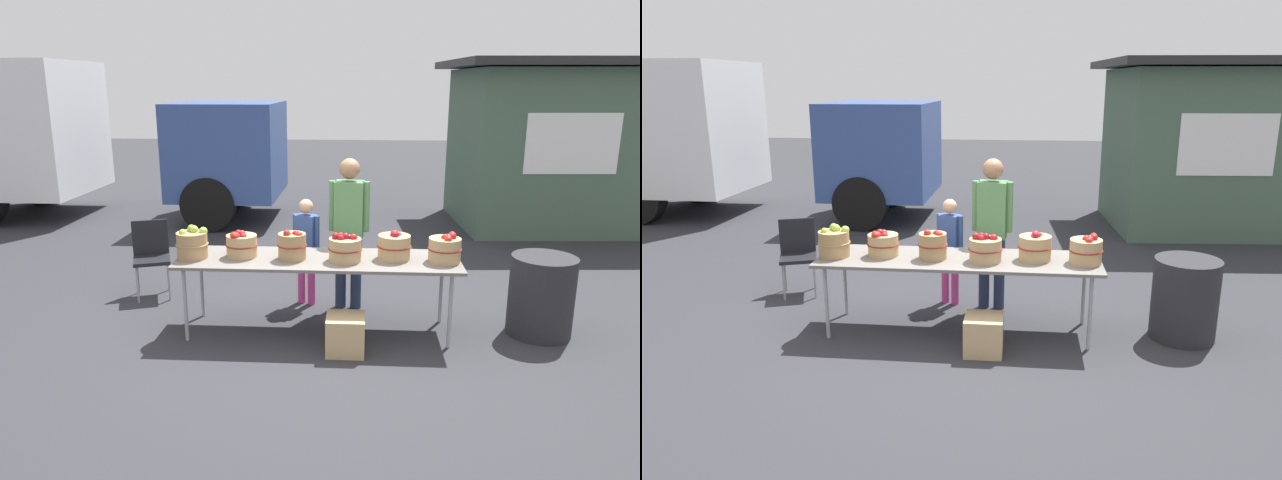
% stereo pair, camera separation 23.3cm
% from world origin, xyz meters
% --- Properties ---
extents(ground_plane, '(40.00, 40.00, 0.00)m').
position_xyz_m(ground_plane, '(0.00, 0.00, 0.00)').
color(ground_plane, '#2D2D33').
extents(market_table, '(2.70, 0.76, 0.75)m').
position_xyz_m(market_table, '(0.00, 0.00, 0.71)').
color(market_table, slate).
rests_on(market_table, ground).
extents(apple_basket_green_0, '(0.31, 0.31, 0.31)m').
position_xyz_m(apple_basket_green_0, '(-1.20, -0.05, 0.89)').
color(apple_basket_green_0, '#A87F51').
rests_on(apple_basket_green_0, market_table).
extents(apple_basket_red_0, '(0.31, 0.31, 0.26)m').
position_xyz_m(apple_basket_red_0, '(-0.74, 0.01, 0.87)').
color(apple_basket_red_0, tan).
rests_on(apple_basket_red_0, market_table).
extents(apple_basket_red_1, '(0.29, 0.29, 0.30)m').
position_xyz_m(apple_basket_red_1, '(-0.24, -0.04, 0.88)').
color(apple_basket_red_1, '#A87F51').
rests_on(apple_basket_red_1, market_table).
extents(apple_basket_red_2, '(0.32, 0.32, 0.28)m').
position_xyz_m(apple_basket_red_2, '(0.26, -0.07, 0.87)').
color(apple_basket_red_2, tan).
rests_on(apple_basket_red_2, market_table).
extents(apple_basket_red_3, '(0.33, 0.33, 0.28)m').
position_xyz_m(apple_basket_red_3, '(0.72, 0.03, 0.88)').
color(apple_basket_red_3, tan).
rests_on(apple_basket_red_3, market_table).
extents(apple_basket_red_4, '(0.32, 0.32, 0.28)m').
position_xyz_m(apple_basket_red_4, '(1.19, -0.03, 0.88)').
color(apple_basket_red_4, tan).
rests_on(apple_basket_red_4, market_table).
extents(vendor_adult, '(0.43, 0.25, 1.63)m').
position_xyz_m(vendor_adult, '(0.28, 0.65, 0.96)').
color(vendor_adult, '#262D4C').
rests_on(vendor_adult, ground).
extents(child_customer, '(0.30, 0.22, 1.18)m').
position_xyz_m(child_customer, '(-0.18, 0.74, 0.69)').
color(child_customer, '#CC3F8C').
rests_on(child_customer, ground).
extents(box_truck, '(7.72, 2.25, 2.75)m').
position_xyz_m(box_truck, '(-5.50, 4.90, 1.49)').
color(box_truck, white).
rests_on(box_truck, ground).
extents(food_kiosk, '(3.69, 3.13, 2.74)m').
position_xyz_m(food_kiosk, '(3.62, 4.81, 1.38)').
color(food_kiosk, '#47604C').
rests_on(food_kiosk, ground).
extents(folding_chair, '(0.51, 0.51, 0.86)m').
position_xyz_m(folding_chair, '(-1.97, 0.91, 0.51)').
color(folding_chair, black).
rests_on(folding_chair, ground).
extents(trash_barrel, '(0.61, 0.61, 0.78)m').
position_xyz_m(trash_barrel, '(2.15, 0.07, 0.39)').
color(trash_barrel, '#262628').
rests_on(trash_barrel, ground).
extents(produce_crate, '(0.35, 0.35, 0.35)m').
position_xyz_m(produce_crate, '(0.28, -0.45, 0.17)').
color(produce_crate, tan).
rests_on(produce_crate, ground).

